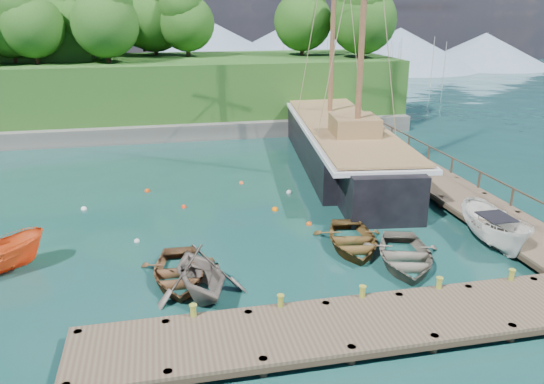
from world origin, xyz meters
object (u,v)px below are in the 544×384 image
Objects in this scene: rowboat_0 at (179,280)px; rowboat_3 at (404,264)px; rowboat_1 at (201,294)px; rowboat_2 at (352,247)px; cabin_boat_white at (492,245)px; schooner at (341,146)px.

rowboat_0 is 0.92× the size of rowboat_3.
rowboat_3 is at bearing -7.46° from rowboat_1.
cabin_boat_white is at bearing -0.09° from rowboat_2.
rowboat_0 is 0.15× the size of schooner.
cabin_boat_white is (4.81, 0.89, 0.00)m from rowboat_3.
schooner is at bearing 43.00° from rowboat_1.
rowboat_2 is at bearing -99.63° from schooner.
rowboat_2 is 2.60m from rowboat_3.
rowboat_0 is 1.53m from rowboat_1.
rowboat_1 is 0.88× the size of rowboat_2.
rowboat_2 is 0.94× the size of cabin_boat_white.
rowboat_3 reaches higher than rowboat_2.
rowboat_0 is 0.90× the size of cabin_boat_white.
schooner is at bearing 83.16° from rowboat_2.
rowboat_3 is at bearing -165.19° from cabin_boat_white.
rowboat_1 is 13.67m from cabin_boat_white.
rowboat_0 is 1.09× the size of rowboat_1.
rowboat_1 is 8.79m from rowboat_3.
rowboat_3 is 0.16× the size of schooner.
cabin_boat_white is at bearing -5.45° from rowboat_1.
cabin_boat_white is at bearing 27.70° from rowboat_3.
rowboat_2 is 6.54m from cabin_boat_white.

